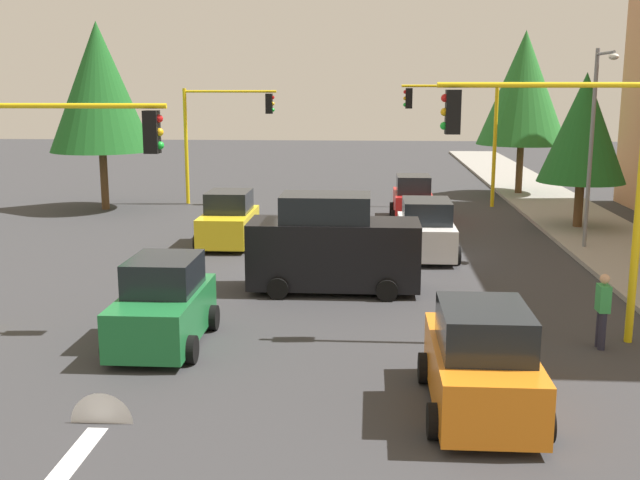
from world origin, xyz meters
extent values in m
plane|color=#353538|center=(0.00, 0.00, 0.00)|extent=(120.00, 120.00, 0.00)
cube|color=gray|center=(-5.00, 10.50, 0.07)|extent=(80.00, 4.00, 0.15)
cube|color=silver|center=(12.30, -3.00, 0.01)|extent=(2.20, 0.36, 0.01)
cone|color=silver|center=(11.00, -3.00, 0.01)|extent=(0.01, 1.10, 1.10)
cylinder|color=yellow|center=(6.00, 7.50, 2.95)|extent=(0.18, 0.18, 5.90)
cylinder|color=yellow|center=(6.00, 5.25, 5.75)|extent=(0.12, 4.50, 0.12)
cube|color=black|center=(6.00, 3.36, 5.17)|extent=(0.36, 0.32, 0.96)
sphere|color=red|center=(6.00, 3.18, 5.47)|extent=(0.18, 0.18, 0.18)
sphere|color=yellow|center=(6.00, 3.18, 5.17)|extent=(0.18, 0.18, 0.18)
sphere|color=green|center=(6.00, 3.18, 4.87)|extent=(0.18, 0.18, 0.18)
cylinder|color=yellow|center=(-14.00, -7.50, 2.83)|extent=(0.18, 0.18, 5.65)
cylinder|color=yellow|center=(-14.00, -5.25, 5.50)|extent=(0.12, 4.50, 0.12)
cube|color=black|center=(-14.00, -3.36, 4.92)|extent=(0.36, 0.32, 0.96)
sphere|color=red|center=(-14.00, -3.18, 5.22)|extent=(0.18, 0.18, 0.18)
sphere|color=yellow|center=(-14.00, -3.18, 4.92)|extent=(0.18, 0.18, 0.18)
sphere|color=green|center=(-14.00, -3.18, 4.62)|extent=(0.18, 0.18, 0.18)
cylinder|color=yellow|center=(6.00, -5.25, 5.29)|extent=(0.12, 4.50, 0.12)
cube|color=black|center=(6.00, -3.36, 4.71)|extent=(0.36, 0.32, 0.96)
sphere|color=red|center=(6.00, -3.18, 5.01)|extent=(0.18, 0.18, 0.18)
sphere|color=yellow|center=(6.00, -3.18, 4.71)|extent=(0.18, 0.18, 0.18)
sphere|color=green|center=(6.00, -3.18, 4.41)|extent=(0.18, 0.18, 0.18)
cylinder|color=yellow|center=(-14.00, 7.50, 2.96)|extent=(0.18, 0.18, 5.91)
cylinder|color=yellow|center=(-14.00, 5.25, 5.76)|extent=(0.12, 4.50, 0.12)
cube|color=black|center=(-14.00, 3.36, 5.18)|extent=(0.36, 0.32, 0.96)
sphere|color=red|center=(-14.00, 3.18, 5.48)|extent=(0.18, 0.18, 0.18)
sphere|color=yellow|center=(-14.00, 3.18, 5.18)|extent=(0.18, 0.18, 0.18)
sphere|color=green|center=(-14.00, 3.18, 4.88)|extent=(0.18, 0.18, 0.18)
cylinder|color=slate|center=(-4.00, 9.20, 3.50)|extent=(0.14, 0.14, 7.00)
cylinder|color=slate|center=(-3.10, 9.20, 6.80)|extent=(1.80, 0.10, 0.10)
ellipsoid|color=silver|center=(-2.20, 9.20, 6.65)|extent=(0.56, 0.28, 0.20)
cylinder|color=brown|center=(-18.00, 9.50, 1.47)|extent=(0.36, 0.36, 2.93)
cone|color=#28752D|center=(-18.00, 9.50, 5.66)|extent=(4.69, 4.69, 5.86)
cylinder|color=brown|center=(-8.00, 10.00, 1.08)|extent=(0.36, 0.36, 2.16)
cone|color=#1E6023|center=(-8.00, 10.00, 4.13)|extent=(3.46, 3.46, 4.33)
cylinder|color=brown|center=(-12.00, -11.00, 1.48)|extent=(0.36, 0.36, 2.96)
cone|color=#1E6023|center=(-12.00, -11.00, 5.72)|extent=(4.73, 4.73, 5.92)
cube|color=black|center=(2.00, 0.58, 1.09)|extent=(1.90, 4.80, 1.85)
cube|color=black|center=(2.00, 0.34, 2.40)|extent=(1.67, 2.50, 0.76)
cylinder|color=black|center=(0.99, 2.07, 0.30)|extent=(0.20, 0.60, 0.60)
cylinder|color=black|center=(3.01, 2.07, 0.30)|extent=(0.20, 0.60, 0.60)
cylinder|color=black|center=(0.99, -0.91, 0.30)|extent=(0.20, 0.60, 0.60)
cylinder|color=black|center=(3.01, -0.91, 0.30)|extent=(0.20, 0.60, 0.60)
cube|color=white|center=(-2.77, 3.50, 0.69)|extent=(4.00, 1.79, 1.05)
cube|color=black|center=(-2.57, 3.50, 1.60)|extent=(2.08, 1.58, 0.76)
cylinder|color=black|center=(-4.01, 2.54, 0.30)|extent=(0.60, 0.20, 0.60)
cylinder|color=black|center=(-4.01, 4.45, 0.30)|extent=(0.60, 0.20, 0.60)
cylinder|color=black|center=(-1.53, 2.54, 0.30)|extent=(0.60, 0.20, 0.60)
cylinder|color=black|center=(-1.53, 4.45, 0.30)|extent=(0.60, 0.20, 0.60)
cube|color=yellow|center=(-4.10, -3.59, 0.69)|extent=(3.69, 1.72, 1.05)
cube|color=black|center=(-4.29, -3.59, 1.60)|extent=(1.92, 1.52, 0.76)
cylinder|color=black|center=(-2.96, -2.67, 0.30)|extent=(0.60, 0.20, 0.60)
cylinder|color=black|center=(-2.96, -4.51, 0.30)|extent=(0.60, 0.20, 0.60)
cylinder|color=black|center=(-5.25, -2.67, 0.30)|extent=(0.60, 0.20, 0.60)
cylinder|color=black|center=(-5.25, -4.51, 0.30)|extent=(0.60, 0.20, 0.60)
cube|color=#1E7238|center=(6.89, -3.02, 0.69)|extent=(3.63, 1.66, 1.05)
cube|color=black|center=(6.70, -3.02, 1.60)|extent=(1.89, 1.47, 0.76)
cylinder|color=black|center=(8.01, -2.13, 0.30)|extent=(0.60, 0.20, 0.60)
cylinder|color=black|center=(8.01, -3.91, 0.30)|extent=(0.60, 0.20, 0.60)
cylinder|color=black|center=(5.76, -2.13, 0.30)|extent=(0.60, 0.20, 0.60)
cylinder|color=black|center=(5.76, -3.91, 0.30)|extent=(0.60, 0.20, 0.60)
cube|color=red|center=(-9.99, 3.43, 0.69)|extent=(3.61, 1.60, 1.05)
cube|color=black|center=(-9.81, 3.43, 1.60)|extent=(1.87, 1.41, 0.76)
cylinder|color=black|center=(-11.10, 2.57, 0.30)|extent=(0.60, 0.20, 0.60)
cylinder|color=black|center=(-11.10, 4.29, 0.30)|extent=(0.60, 0.20, 0.60)
cylinder|color=black|center=(-8.87, 2.57, 0.30)|extent=(0.60, 0.20, 0.60)
cylinder|color=black|center=(-8.87, 4.29, 0.30)|extent=(0.60, 0.20, 0.60)
cube|color=orange|center=(9.97, 3.59, 0.69)|extent=(3.90, 1.72, 1.05)
cube|color=black|center=(10.16, 3.59, 1.60)|extent=(2.03, 1.51, 0.76)
cylinder|color=black|center=(8.76, 2.67, 0.30)|extent=(0.60, 0.20, 0.60)
cylinder|color=black|center=(8.76, 4.51, 0.30)|extent=(0.60, 0.20, 0.60)
cylinder|color=black|center=(11.18, 2.67, 0.30)|extent=(0.60, 0.20, 0.60)
cylinder|color=black|center=(11.18, 4.51, 0.30)|extent=(0.60, 0.20, 0.60)
cylinder|color=#262638|center=(6.58, 6.73, 0.42)|extent=(0.16, 0.16, 0.85)
cylinder|color=#262638|center=(6.38, 6.73, 0.42)|extent=(0.16, 0.16, 0.85)
cube|color=green|center=(6.48, 6.73, 1.15)|extent=(0.40, 0.24, 0.60)
sphere|color=tan|center=(6.48, 6.73, 1.59)|extent=(0.22, 0.22, 0.22)
camera|label=1|loc=(22.94, 1.58, 5.71)|focal=42.57mm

